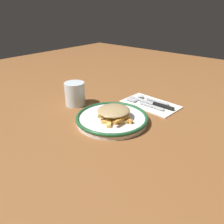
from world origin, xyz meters
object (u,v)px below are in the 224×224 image
fries_heap (114,112)px  spoon (147,98)px  napkin (150,104)px  water_glass (75,94)px  plate (112,118)px  fork (144,104)px  knife (154,103)px

fries_heap → spoon: 0.25m
napkin → water_glass: water_glass is taller
plate → fork: bearing=-3.3°
napkin → water_glass: (-0.20, 0.24, 0.04)m
knife → plate: bearing=169.1°
water_glass → knife: bearing=-51.9°
plate → napkin: bearing=-6.1°
fries_heap → napkin: fries_heap is taller
fries_heap → napkin: bearing=-3.8°
knife → spoon: spoon is taller
fork → water_glass: (-0.17, 0.23, 0.04)m
plate → spoon: 0.25m
plate → fries_heap: bearing=-103.1°
napkin → fork: 0.03m
plate → knife: bearing=-10.9°
plate → napkin: plate is taller
napkin → water_glass: bearing=130.2°
fries_heap → napkin: 0.22m
plate → fries_heap: fries_heap is taller
knife → water_glass: (-0.20, 0.26, 0.04)m
plate → napkin: 0.22m
spoon → water_glass: water_glass is taller
plate → water_glass: size_ratio=2.72×
fries_heap → spoon: fries_heap is taller
fork → spoon: spoon is taller
fries_heap → spoon: bearing=4.7°
plate → water_glass: (0.02, 0.22, 0.03)m
fork → water_glass: bearing=127.6°
plate → napkin: (0.22, -0.02, -0.01)m
fries_heap → napkin: (0.22, -0.01, -0.04)m
fork → water_glass: water_glass is taller
fries_heap → fork: size_ratio=0.81×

